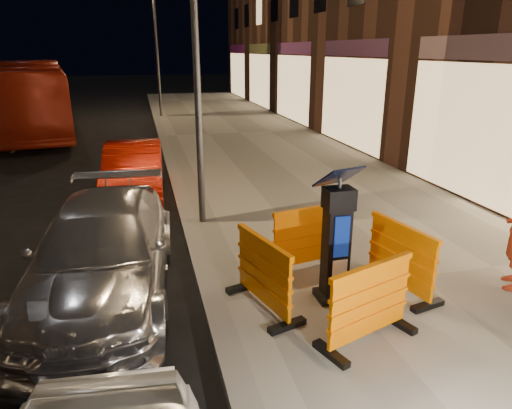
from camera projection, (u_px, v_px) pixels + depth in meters
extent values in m
plane|color=black|center=(215.00, 313.00, 5.95)|extent=(120.00, 120.00, 0.00)
cube|color=gray|center=(419.00, 281.00, 6.62)|extent=(6.00, 60.00, 0.15)
cube|color=slate|center=(215.00, 308.00, 5.93)|extent=(0.30, 60.00, 0.15)
cube|color=black|center=(336.00, 239.00, 5.75)|extent=(0.65, 0.65, 1.70)
cube|color=#FD7900|center=(370.00, 303.00, 5.00)|extent=(1.31, 0.87, 0.95)
cube|color=#FD7900|center=(309.00, 238.00, 6.74)|extent=(1.29, 0.73, 0.95)
cube|color=#FD7900|center=(264.00, 274.00, 5.65)|extent=(0.82, 1.31, 0.95)
cube|color=#FD7900|center=(401.00, 258.00, 6.09)|extent=(0.75, 1.29, 0.95)
imported|color=silver|center=(108.00, 293.00, 6.44)|extent=(2.16, 4.54, 1.28)
imported|color=#941105|center=(136.00, 195.00, 10.79)|extent=(1.44, 3.72, 1.21)
imported|color=maroon|center=(40.00, 133.00, 18.76)|extent=(4.01, 10.48, 2.85)
cylinder|color=#3F3F44|center=(196.00, 56.00, 7.75)|extent=(0.12, 0.12, 6.00)
cylinder|color=#3F3F44|center=(157.00, 52.00, 21.52)|extent=(0.12, 0.12, 6.00)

